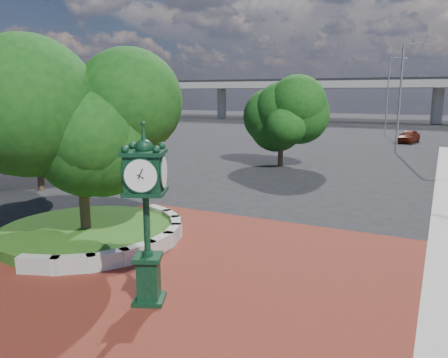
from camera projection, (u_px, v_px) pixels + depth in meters
ground at (209, 262)px, 13.50m from camera, size 200.00×200.00×0.00m
plaza at (192, 273)px, 12.62m from camera, size 12.00×12.00×0.04m
planter_wall at (138, 240)px, 14.64m from camera, size 2.96×6.77×0.54m
grass_bed at (86, 233)px, 15.66m from camera, size 6.10×6.10×0.40m
overpass at (405, 84)px, 73.72m from camera, size 90.00×12.00×7.50m
tree_planter at (80, 135)px, 14.97m from camera, size 5.20×5.20×6.33m
tree_northwest at (35, 112)px, 22.79m from camera, size 5.60×5.60×6.93m
tree_street at (281, 120)px, 30.42m from camera, size 4.40×4.40×5.45m
post_clock at (146, 208)px, 10.40m from camera, size 1.16×1.16×4.43m
parked_car at (408, 136)px, 45.25m from camera, size 2.36×4.17×1.34m
street_lamp_near at (403, 90)px, 36.22m from camera, size 2.03×0.54×9.07m
street_lamp_far at (390, 90)px, 51.86m from camera, size 2.05×0.60×9.20m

